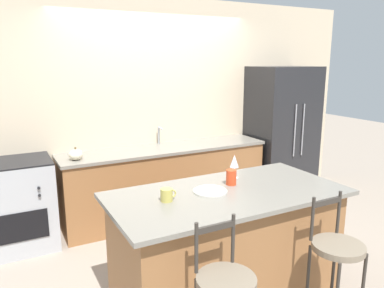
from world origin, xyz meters
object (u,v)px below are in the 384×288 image
object	(u,v)px
coffee_mug	(167,195)
pumpkin_decoration	(76,155)
oven_range	(16,205)
wine_glass	(234,162)
refrigerator	(281,133)
bar_stool_far	(336,260)
tumbler_cup	(231,177)
dinner_plate	(210,191)

from	to	relation	value
coffee_mug	pumpkin_decoration	xyz separation A→B (m)	(-0.35, 1.60, -0.01)
oven_range	wine_glass	world-z (taller)	wine_glass
refrigerator	wine_glass	bearing A→B (deg)	-141.32
coffee_mug	pumpkin_decoration	world-z (taller)	pumpkin_decoration
bar_stool_far	coffee_mug	bearing A→B (deg)	142.31
bar_stool_far	refrigerator	bearing A→B (deg)	57.08
tumbler_cup	dinner_plate	bearing A→B (deg)	-163.94
dinner_plate	bar_stool_far	bearing A→B (deg)	-52.68
tumbler_cup	pumpkin_decoration	bearing A→B (deg)	123.06
refrigerator	wine_glass	world-z (taller)	refrigerator
bar_stool_far	wine_glass	distance (m)	1.13
refrigerator	oven_range	xyz separation A→B (m)	(-3.50, 0.03, -0.46)
dinner_plate	pumpkin_decoration	bearing A→B (deg)	114.94
dinner_plate	tumbler_cup	world-z (taller)	tumbler_cup
coffee_mug	tumbler_cup	xyz separation A→B (m)	(0.63, 0.09, 0.02)
wine_glass	tumbler_cup	xyz separation A→B (m)	(-0.12, -0.14, -0.09)
oven_range	dinner_plate	size ratio (longest dim) A/B	3.45
tumbler_cup	bar_stool_far	bearing A→B (deg)	-67.96
oven_range	bar_stool_far	world-z (taller)	bar_stool_far
refrigerator	pumpkin_decoration	world-z (taller)	refrigerator
tumbler_cup	refrigerator	bearing A→B (deg)	39.43
coffee_mug	dinner_plate	bearing A→B (deg)	3.00
oven_range	coffee_mug	distance (m)	2.00
pumpkin_decoration	tumbler_cup	bearing A→B (deg)	-56.94
oven_range	pumpkin_decoration	size ratio (longest dim) A/B	6.36
coffee_mug	pumpkin_decoration	bearing A→B (deg)	102.34
wine_glass	pumpkin_decoration	world-z (taller)	wine_glass
bar_stool_far	wine_glass	world-z (taller)	wine_glass
bar_stool_far	coffee_mug	size ratio (longest dim) A/B	8.19
refrigerator	tumbler_cup	world-z (taller)	refrigerator
bar_stool_far	tumbler_cup	size ratio (longest dim) A/B	7.97
oven_range	refrigerator	bearing A→B (deg)	-0.45
wine_glass	coffee_mug	distance (m)	0.80
tumbler_cup	pumpkin_decoration	size ratio (longest dim) A/B	0.85
tumbler_cup	pumpkin_decoration	world-z (taller)	tumbler_cup
wine_glass	bar_stool_far	bearing A→B (deg)	-77.52
dinner_plate	coffee_mug	xyz separation A→B (m)	(-0.38, -0.02, 0.04)
refrigerator	oven_range	distance (m)	3.53
oven_range	bar_stool_far	bearing A→B (deg)	-51.25
oven_range	bar_stool_far	distance (m)	3.11
refrigerator	oven_range	bearing A→B (deg)	179.55
wine_glass	tumbler_cup	size ratio (longest dim) A/B	1.67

